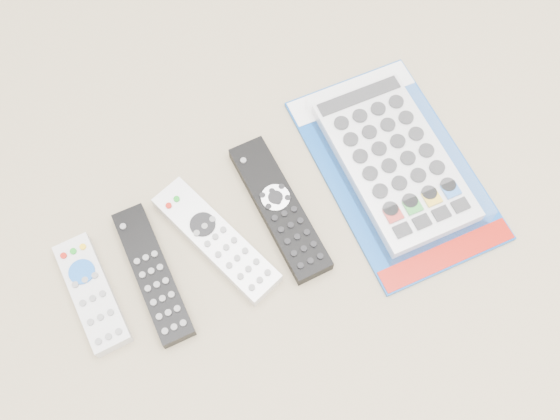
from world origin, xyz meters
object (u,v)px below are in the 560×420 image
remote_slim_black (153,274)px  remote_silver_dvd (216,240)px  remote_small_grey (92,293)px  remote_large_black (280,208)px  jumbo_remote_packaged (395,160)px

remote_slim_black → remote_silver_dvd: size_ratio=0.95×
remote_small_grey → remote_large_black: bearing=-1.2°
remote_small_grey → remote_slim_black: remote_small_grey is taller
remote_small_grey → remote_slim_black: 0.09m
remote_large_black → jumbo_remote_packaged: jumbo_remote_packaged is taller
remote_small_grey → remote_slim_black: bearing=-8.6°
remote_slim_black → jumbo_remote_packaged: 0.39m
remote_slim_black → remote_silver_dvd: (0.10, -0.00, 0.00)m
remote_small_grey → remote_large_black: size_ratio=0.73×
jumbo_remote_packaged → remote_silver_dvd: bearing=-178.6°
remote_silver_dvd → remote_large_black: same height
remote_large_black → jumbo_remote_packaged: (0.18, -0.03, 0.01)m
remote_small_grey → jumbo_remote_packaged: bearing=-2.3°
remote_slim_black → remote_large_black: remote_large_black is taller
remote_large_black → jumbo_remote_packaged: bearing=-3.1°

